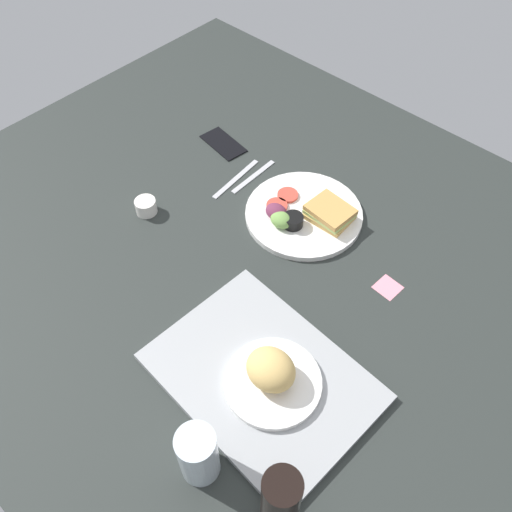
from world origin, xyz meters
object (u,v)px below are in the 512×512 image
(bread_plate_near, at_px, (272,375))
(espresso_cup, at_px, (146,206))
(serving_tray, at_px, (262,377))
(plate_with_salad, at_px, (305,214))
(soda_bottle, at_px, (280,505))
(drinking_glass, at_px, (198,454))
(sticky_note, at_px, (388,287))
(fork, at_px, (253,176))
(knife, at_px, (236,178))
(cell_phone, at_px, (223,143))

(bread_plate_near, bearing_deg, espresso_cup, -14.33)
(serving_tray, relative_size, plate_with_salad, 1.46)
(bread_plate_near, distance_m, plate_with_salad, 0.48)
(bread_plate_near, height_order, soda_bottle, soda_bottle)
(serving_tray, height_order, plate_with_salad, plate_with_salad)
(drinking_glass, bearing_deg, plate_with_salad, -67.18)
(serving_tray, distance_m, sticky_note, 0.38)
(serving_tray, relative_size, fork, 2.65)
(plate_with_salad, bearing_deg, bread_plate_near, 121.28)
(soda_bottle, relative_size, fork, 1.34)
(soda_bottle, relative_size, sticky_note, 4.05)
(fork, relative_size, knife, 0.89)
(drinking_glass, xyz_separation_m, knife, (0.50, -0.61, -0.07))
(drinking_glass, relative_size, espresso_cup, 2.50)
(serving_tray, xyz_separation_m, plate_with_salad, (0.23, -0.41, 0.01))
(drinking_glass, height_order, sticky_note, drinking_glass)
(soda_bottle, height_order, sticky_note, soda_bottle)
(plate_with_salad, height_order, espresso_cup, plate_with_salad)
(soda_bottle, bearing_deg, fork, -44.28)
(plate_with_salad, relative_size, sticky_note, 5.51)
(bread_plate_near, relative_size, cell_phone, 1.41)
(cell_phone, bearing_deg, serving_tray, 149.04)
(espresso_cup, bearing_deg, serving_tray, 164.94)
(cell_phone, relative_size, sticky_note, 2.57)
(bread_plate_near, distance_m, espresso_cup, 0.59)
(serving_tray, distance_m, fork, 0.62)
(soda_bottle, bearing_deg, espresso_cup, -23.81)
(serving_tray, bearing_deg, sticky_note, -99.35)
(fork, bearing_deg, espresso_cup, -23.16)
(plate_with_salad, bearing_deg, soda_bottle, 125.86)
(espresso_cup, bearing_deg, cell_phone, -82.24)
(plate_with_salad, xyz_separation_m, cell_phone, (0.37, -0.07, -0.01))
(knife, distance_m, sticky_note, 0.53)
(soda_bottle, bearing_deg, plate_with_salad, -54.14)
(serving_tray, xyz_separation_m, knife, (0.46, -0.40, -0.01))
(serving_tray, height_order, drinking_glass, drinking_glass)
(bread_plate_near, bearing_deg, soda_bottle, 134.32)
(soda_bottle, xyz_separation_m, sticky_note, (0.15, -0.56, -0.11))
(cell_phone, bearing_deg, soda_bottle, 148.25)
(drinking_glass, bearing_deg, fork, -54.16)
(knife, bearing_deg, drinking_glass, 34.06)
(serving_tray, bearing_deg, knife, -40.72)
(drinking_glass, bearing_deg, serving_tray, -79.97)
(drinking_glass, relative_size, sticky_note, 2.50)
(espresso_cup, distance_m, cell_phone, 0.34)
(plate_with_salad, height_order, drinking_glass, drinking_glass)
(drinking_glass, height_order, knife, drinking_glass)
(bread_plate_near, xyz_separation_m, espresso_cup, (0.57, -0.15, -0.03))
(drinking_glass, bearing_deg, espresso_cup, -31.57)
(soda_bottle, bearing_deg, sticky_note, -75.47)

